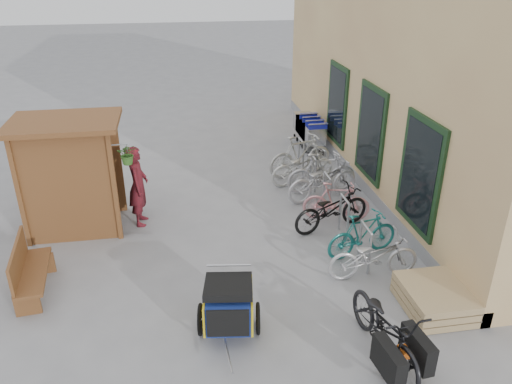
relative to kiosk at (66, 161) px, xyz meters
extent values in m
plane|color=gray|center=(3.28, -2.47, -1.55)|extent=(80.00, 80.00, 0.00)
cube|color=#DDBD7F|center=(9.78, 2.03, 1.95)|extent=(6.00, 13.00, 7.00)
cube|color=gray|center=(6.86, 2.03, -1.40)|extent=(0.18, 13.00, 0.30)
cube|color=black|center=(6.75, -1.97, 0.05)|extent=(0.06, 1.50, 2.20)
cube|color=black|center=(6.72, -1.97, 0.05)|extent=(0.02, 1.25, 1.95)
cube|color=black|center=(6.75, 0.53, 0.05)|extent=(0.06, 1.50, 2.20)
cube|color=black|center=(6.72, 0.53, 0.05)|extent=(0.02, 1.25, 1.95)
cube|color=black|center=(6.75, 3.03, 0.05)|extent=(0.06, 1.50, 2.20)
cube|color=black|center=(6.72, 3.03, 0.05)|extent=(0.02, 1.25, 1.95)
cube|color=brown|center=(-0.82, -0.62, -0.40)|extent=(0.09, 0.09, 2.30)
cube|color=brown|center=(0.98, -0.62, -0.40)|extent=(0.09, 0.09, 2.30)
cube|color=brown|center=(-0.82, 0.68, -0.40)|extent=(0.09, 0.09, 2.30)
cube|color=brown|center=(0.98, 0.68, -0.40)|extent=(0.09, 0.09, 2.30)
cube|color=brown|center=(-0.79, 0.03, -0.40)|extent=(0.05, 1.30, 2.30)
cube|color=brown|center=(0.08, -0.59, -0.40)|extent=(1.80, 0.05, 2.30)
cube|color=brown|center=(0.08, 0.65, -0.40)|extent=(1.80, 0.05, 2.30)
cube|color=brown|center=(0.08, 0.03, 0.80)|extent=(2.15, 1.65, 0.10)
cube|color=brown|center=(-0.12, 0.03, -0.65)|extent=(1.30, 1.15, 0.04)
cube|color=brown|center=(-0.12, 0.03, -0.05)|extent=(1.30, 1.15, 0.04)
cylinder|color=#A5A8AD|center=(1.16, -0.62, 0.50)|extent=(0.36, 0.02, 0.02)
imported|color=#326121|center=(1.31, -0.62, 0.30)|extent=(0.38, 0.33, 0.42)
cylinder|color=#A5A8AD|center=(5.58, -2.72, -1.13)|extent=(0.05, 0.05, 0.84)
cylinder|color=#A5A8AD|center=(5.58, -2.22, -1.13)|extent=(0.05, 0.05, 0.84)
cylinder|color=#A5A8AD|center=(5.58, -2.47, -0.71)|extent=(0.05, 0.50, 0.05)
cylinder|color=#A5A8AD|center=(5.58, -1.52, -1.13)|extent=(0.05, 0.05, 0.84)
cylinder|color=#A5A8AD|center=(5.58, -1.02, -1.13)|extent=(0.05, 0.05, 0.84)
cylinder|color=#A5A8AD|center=(5.58, -1.27, -0.71)|extent=(0.05, 0.50, 0.05)
cylinder|color=#A5A8AD|center=(5.58, -0.32, -1.13)|extent=(0.05, 0.05, 0.84)
cylinder|color=#A5A8AD|center=(5.58, 0.18, -1.13)|extent=(0.05, 0.05, 0.84)
cylinder|color=#A5A8AD|center=(5.58, -0.07, -0.71)|extent=(0.05, 0.50, 0.05)
cylinder|color=#A5A8AD|center=(5.58, 0.88, -1.13)|extent=(0.05, 0.05, 0.84)
cylinder|color=#A5A8AD|center=(5.58, 1.38, -1.13)|extent=(0.05, 0.05, 0.84)
cylinder|color=#A5A8AD|center=(5.58, 1.13, -0.71)|extent=(0.05, 0.50, 0.05)
cylinder|color=#A5A8AD|center=(5.58, 2.08, -1.13)|extent=(0.05, 0.05, 0.84)
cylinder|color=#A5A8AD|center=(5.58, 2.58, -1.13)|extent=(0.05, 0.05, 0.84)
cylinder|color=#A5A8AD|center=(5.58, 2.33, -0.71)|extent=(0.05, 0.50, 0.05)
cube|color=#A1845E|center=(6.28, -3.87, -1.48)|extent=(1.00, 1.20, 0.12)
cube|color=#A1845E|center=(6.28, -3.87, -1.34)|extent=(1.00, 1.20, 0.12)
cube|color=#A1845E|center=(6.28, -3.87, -1.20)|extent=(1.00, 1.20, 0.12)
cube|color=brown|center=(-0.32, -2.30, -1.13)|extent=(0.61, 1.54, 0.06)
cube|color=brown|center=(-0.52, -2.30, -0.85)|extent=(0.21, 1.50, 0.50)
cube|color=brown|center=(-0.32, -2.90, -1.35)|extent=(0.41, 0.10, 0.40)
cube|color=brown|center=(-0.32, -1.70, -1.35)|extent=(0.41, 0.10, 0.40)
cube|color=silver|center=(6.28, 3.61, -0.96)|extent=(0.55, 0.84, 0.52)
cube|color=#191FA6|center=(6.28, 3.19, -0.61)|extent=(0.55, 0.04, 0.18)
cylinder|color=silver|center=(6.28, 3.16, -0.54)|extent=(0.58, 0.04, 0.04)
cylinder|color=black|center=(6.06, 3.27, -1.49)|extent=(0.04, 0.12, 0.12)
cube|color=silver|center=(6.28, 3.96, -0.96)|extent=(0.55, 0.84, 0.52)
cube|color=#191FA6|center=(6.28, 3.53, -0.61)|extent=(0.55, 0.04, 0.18)
cylinder|color=silver|center=(6.28, 3.50, -0.54)|extent=(0.58, 0.04, 0.04)
cylinder|color=black|center=(6.06, 3.61, -1.49)|extent=(0.04, 0.12, 0.12)
cube|color=silver|center=(6.28, 4.31, -0.96)|extent=(0.55, 0.84, 0.52)
cube|color=#191FA6|center=(6.28, 3.88, -0.61)|extent=(0.55, 0.04, 0.18)
cylinder|color=silver|center=(6.28, 3.85, -0.54)|extent=(0.58, 0.04, 0.04)
cylinder|color=black|center=(6.06, 3.96, -1.49)|extent=(0.04, 0.12, 0.12)
cube|color=silver|center=(6.28, 4.66, -0.96)|extent=(0.55, 0.84, 0.52)
cube|color=#191FA6|center=(6.28, 4.23, -0.61)|extent=(0.55, 0.04, 0.18)
cylinder|color=silver|center=(6.28, 4.20, -0.54)|extent=(0.58, 0.04, 0.04)
cylinder|color=black|center=(6.06, 4.31, -1.49)|extent=(0.04, 0.12, 0.12)
cube|color=navy|center=(2.87, -3.85, -1.05)|extent=(0.78, 0.96, 0.51)
cube|color=gold|center=(2.52, -3.80, -1.05)|extent=(0.15, 0.87, 0.51)
cube|color=gold|center=(3.22, -3.90, -1.05)|extent=(0.15, 0.87, 0.51)
cube|color=black|center=(2.80, -4.30, -1.02)|extent=(0.62, 0.12, 0.47)
cube|color=black|center=(2.88, -3.80, -0.74)|extent=(0.83, 0.93, 0.25)
torus|color=black|center=(2.42, -3.79, -1.32)|extent=(0.13, 0.51, 0.51)
torus|color=black|center=(3.31, -3.91, -1.32)|extent=(0.13, 0.51, 0.51)
cylinder|color=#B7B7BC|center=(2.76, -4.59, -1.32)|extent=(0.14, 0.74, 0.03)
cylinder|color=#B7B7BC|center=(2.94, -3.37, -0.65)|extent=(0.70, 0.13, 0.03)
imported|color=black|center=(5.02, -4.73, -1.05)|extent=(0.87, 1.98, 1.01)
cube|color=black|center=(4.83, -5.31, -1.10)|extent=(0.25, 0.67, 0.45)
cube|color=black|center=(5.32, -5.15, -1.10)|extent=(0.25, 0.67, 0.45)
cube|color=#CA5313|center=(5.08, -5.23, -1.05)|extent=(0.14, 0.19, 0.12)
imported|color=maroon|center=(1.38, -0.02, -0.66)|extent=(0.46, 0.67, 1.78)
imported|color=#BBBBC0|center=(5.61, -2.82, -1.11)|extent=(1.68, 0.60, 0.88)
imported|color=#1C716D|center=(5.68, -2.08, -1.09)|extent=(1.59, 0.76, 0.92)
imported|color=black|center=(5.40, -0.96, -1.08)|extent=(1.90, 1.13, 0.95)
imported|color=pink|center=(5.64, -0.58, -1.11)|extent=(1.53, 0.76, 0.89)
imported|color=#BBBBC0|center=(5.63, 0.47, -1.06)|extent=(1.98, 1.14, 0.98)
imported|color=#BBBBC0|center=(5.72, 0.84, -1.03)|extent=(1.75, 0.53, 1.05)
imported|color=#BCBCB8|center=(5.39, 1.45, -1.09)|extent=(1.87, 1.05, 0.93)
imported|color=#BCBCB8|center=(5.48, 2.01, -0.99)|extent=(1.93, 1.05, 1.12)
camera|label=1|loc=(2.25, -9.97, 3.76)|focal=35.00mm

